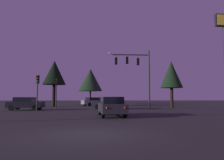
{
  "coord_description": "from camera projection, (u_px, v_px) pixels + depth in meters",
  "views": [
    {
      "loc": [
        0.59,
        -8.67,
        1.45
      ],
      "look_at": [
        1.89,
        20.33,
        3.87
      ],
      "focal_mm": 34.3,
      "sensor_mm": 36.0,
      "label": 1
    }
  ],
  "objects": [
    {
      "name": "car_crossing_left",
      "position": [
        26.0,
        103.0,
        25.07
      ],
      "size": [
        4.08,
        1.96,
        1.52
      ],
      "color": "black",
      "rests_on": "ground"
    },
    {
      "name": "ground_plane",
      "position": [
        99.0,
        107.0,
        32.87
      ],
      "size": [
        168.0,
        168.0,
        0.0
      ],
      "primitive_type": "plane",
      "color": "#262326",
      "rests_on": "ground"
    },
    {
      "name": "car_nearside_lane",
      "position": [
        111.0,
        106.0,
        16.83
      ],
      "size": [
        2.21,
        4.69,
        1.52
      ],
      "color": "#232328",
      "rests_on": "ground"
    },
    {
      "name": "traffic_light_corner_left",
      "position": [
        37.0,
        85.0,
        22.29
      ],
      "size": [
        0.36,
        0.38,
        3.82
      ],
      "color": "#232326",
      "rests_on": "ground"
    },
    {
      "name": "traffic_signal_mast_arm",
      "position": [
        137.0,
        68.0,
        27.01
      ],
      "size": [
        5.33,
        0.45,
        7.47
      ],
      "color": "#232326",
      "rests_on": "ground"
    },
    {
      "name": "traffic_light_corner_right",
      "position": [
        56.0,
        87.0,
        28.68
      ],
      "size": [
        0.33,
        0.37,
        4.04
      ],
      "color": "#232326",
      "rests_on": "ground"
    },
    {
      "name": "car_far_lane",
      "position": [
        94.0,
        101.0,
        38.42
      ],
      "size": [
        4.51,
        3.99,
        1.52
      ],
      "color": "gray",
      "rests_on": "ground"
    },
    {
      "name": "car_crossing_right",
      "position": [
        109.0,
        103.0,
        27.48
      ],
      "size": [
        4.47,
        2.08,
        1.52
      ],
      "color": "#232328",
      "rests_on": "ground"
    },
    {
      "name": "tree_center_horizon",
      "position": [
        90.0,
        80.0,
        46.86
      ],
      "size": [
        5.17,
        5.17,
        7.82
      ],
      "color": "black",
      "rests_on": "ground"
    },
    {
      "name": "tree_behind_sign",
      "position": [
        171.0,
        75.0,
        32.43
      ],
      "size": [
        3.32,
        3.32,
        7.01
      ],
      "color": "black",
      "rests_on": "ground"
    },
    {
      "name": "tree_left_far",
      "position": [
        54.0,
        73.0,
        35.31
      ],
      "size": [
        3.78,
        3.78,
        7.6
      ],
      "color": "black",
      "rests_on": "ground"
    }
  ]
}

